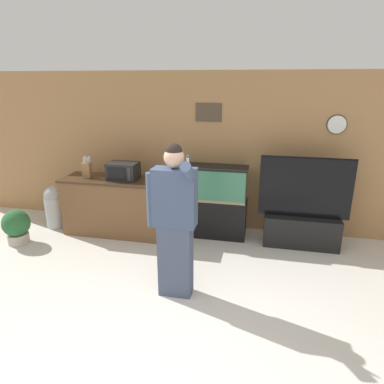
% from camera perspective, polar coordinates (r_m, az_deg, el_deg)
% --- Properties ---
extents(ground_plane, '(18.00, 18.00, 0.00)m').
position_cam_1_polar(ground_plane, '(3.46, -3.87, -26.93)').
color(ground_plane, beige).
extents(wall_back_paneled, '(10.00, 0.08, 2.60)m').
position_cam_1_polar(wall_back_paneled, '(5.72, 4.82, 6.51)').
color(wall_back_paneled, '#A87A4C').
rests_on(wall_back_paneled, ground_plane).
extents(counter_island, '(1.70, 0.62, 0.94)m').
position_cam_1_polar(counter_island, '(5.79, -12.59, -2.28)').
color(counter_island, brown).
rests_on(counter_island, ground_plane).
extents(microwave, '(0.47, 0.35, 0.27)m').
position_cam_1_polar(microwave, '(5.56, -11.40, 3.47)').
color(microwave, black).
rests_on(microwave, counter_island).
extents(knife_block, '(0.13, 0.10, 0.35)m').
position_cam_1_polar(knife_block, '(5.81, -17.11, 3.60)').
color(knife_block, olive).
rests_on(knife_block, counter_island).
extents(aquarium_on_stand, '(1.10, 0.42, 1.17)m').
position_cam_1_polar(aquarium_on_stand, '(5.54, 3.41, -1.57)').
color(aquarium_on_stand, black).
rests_on(aquarium_on_stand, ground_plane).
extents(tv_on_stand, '(1.35, 0.40, 1.39)m').
position_cam_1_polar(tv_on_stand, '(5.50, 17.85, -4.58)').
color(tv_on_stand, black).
rests_on(tv_on_stand, ground_plane).
extents(person_standing, '(0.57, 0.43, 1.82)m').
position_cam_1_polar(person_standing, '(3.87, -3.00, -4.70)').
color(person_standing, '#424C66').
rests_on(person_standing, ground_plane).
extents(potted_plant, '(0.42, 0.42, 0.55)m').
position_cam_1_polar(potted_plant, '(6.00, -27.21, -5.04)').
color(potted_plant, '#B2A899').
rests_on(potted_plant, ground_plane).
extents(trash_bin, '(0.34, 0.34, 0.74)m').
position_cam_1_polar(trash_bin, '(6.39, -21.90, -2.15)').
color(trash_bin, '#B7B7BC').
rests_on(trash_bin, ground_plane).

